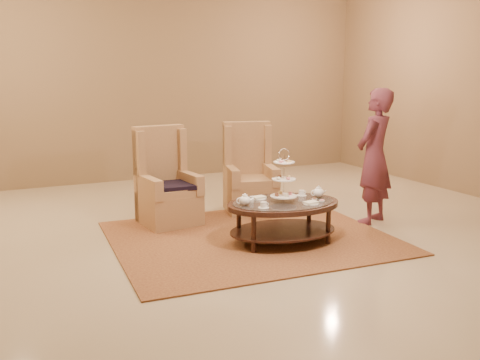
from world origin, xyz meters
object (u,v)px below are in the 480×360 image
tea_table (283,209)px  armchair_right (249,181)px  armchair_left (166,191)px  person (374,157)px

tea_table → armchair_right: (0.30, 1.46, 0.02)m
tea_table → armchair_left: bearing=129.8°
armchair_left → armchair_right: (1.22, 0.13, -0.01)m
tea_table → armchair_left: (-0.92, 1.33, 0.02)m
armchair_left → armchair_right: bearing=-0.6°
tea_table → armchair_right: bearing=83.6°
tea_table → person: person is taller
tea_table → armchair_right: armchair_right is taller
tea_table → person: size_ratio=0.80×
armchair_right → armchair_left: bearing=-160.6°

